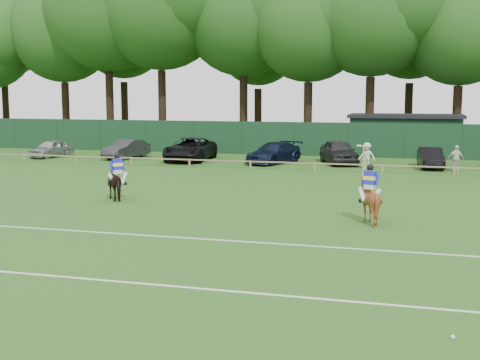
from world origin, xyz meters
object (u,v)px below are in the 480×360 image
(sedan_grey, at_px, (126,149))
(suv_black, at_px, (190,149))
(polo_ball, at_px, (453,337))
(horse_chestnut, at_px, (369,201))
(horse_dark, at_px, (118,183))
(estate_black, at_px, (431,158))
(sedan_silver, at_px, (51,148))
(spectator_mid, at_px, (456,158))
(spectator_left, at_px, (367,156))
(hatch_grey, at_px, (339,152))
(utility_shed, at_px, (405,134))
(sedan_navy, at_px, (274,153))

(sedan_grey, xyz_separation_m, suv_black, (4.89, -0.11, 0.11))
(polo_ball, bearing_deg, horse_chestnut, 102.43)
(horse_dark, bearing_deg, estate_black, -172.41)
(sedan_silver, xyz_separation_m, polo_ball, (26.49, -28.70, -0.59))
(sedan_grey, relative_size, spectator_mid, 2.61)
(horse_dark, bearing_deg, spectator_left, -165.99)
(hatch_grey, relative_size, estate_black, 1.20)
(horse_chestnut, bearing_deg, estate_black, -78.13)
(polo_ball, xyz_separation_m, utility_shed, (-1.71, 37.72, 1.49))
(sedan_silver, distance_m, spectator_mid, 27.94)
(hatch_grey, height_order, utility_shed, utility_shed)
(horse_chestnut, xyz_separation_m, spectator_left, (-1.38, 16.65, 0.03))
(sedan_silver, height_order, estate_black, estate_black)
(sedan_grey, bearing_deg, sedan_navy, 9.69)
(suv_black, bearing_deg, spectator_mid, -8.39)
(horse_dark, height_order, horse_chestnut, horse_chestnut)
(sedan_silver, bearing_deg, estate_black, 10.78)
(polo_ball, height_order, utility_shed, utility_shed)
(spectator_left, relative_size, spectator_mid, 1.03)
(estate_black, height_order, spectator_mid, spectator_mid)
(sedan_silver, relative_size, spectator_left, 2.29)
(spectator_mid, xyz_separation_m, utility_shed, (-3.14, 10.16, 0.75))
(sedan_silver, relative_size, spectator_mid, 2.37)
(horse_chestnut, xyz_separation_m, suv_black, (-13.53, 18.34, 0.01))
(sedan_silver, height_order, spectator_left, spectator_left)
(sedan_silver, relative_size, utility_shed, 0.44)
(spectator_mid, bearing_deg, sedan_navy, 159.07)
(spectator_mid, height_order, utility_shed, utility_shed)
(sedan_grey, distance_m, hatch_grey, 15.05)
(polo_ball, bearing_deg, sedan_grey, 125.37)
(horse_chestnut, height_order, sedan_silver, horse_chestnut)
(polo_ball, bearing_deg, suv_black, 118.60)
(sedan_grey, height_order, polo_ball, sedan_grey)
(sedan_navy, relative_size, spectator_left, 2.94)
(sedan_grey, xyz_separation_m, estate_black, (20.82, -0.32, -0.04))
(suv_black, bearing_deg, polo_ball, -64.39)
(polo_ball, bearing_deg, horse_dark, 135.91)
(horse_chestnut, height_order, estate_black, horse_chestnut)
(suv_black, xyz_separation_m, utility_shed, (14.21, 8.52, 0.75))
(horse_chestnut, distance_m, suv_black, 22.79)
(estate_black, bearing_deg, utility_shed, 95.56)
(horse_dark, xyz_separation_m, sedan_silver, (-13.06, 15.69, -0.09))
(sedan_navy, xyz_separation_m, spectator_mid, (11.42, -1.54, 0.09))
(sedan_navy, xyz_separation_m, hatch_grey, (4.21, 0.80, 0.10))
(hatch_grey, height_order, spectator_left, spectator_left)
(suv_black, distance_m, spectator_left, 12.27)
(horse_chestnut, xyz_separation_m, hatch_grey, (-3.38, 19.04, 0.01))
(estate_black, bearing_deg, sedan_navy, 173.77)
(estate_black, bearing_deg, hatch_grey, 165.53)
(horse_dark, height_order, spectator_left, spectator_left)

